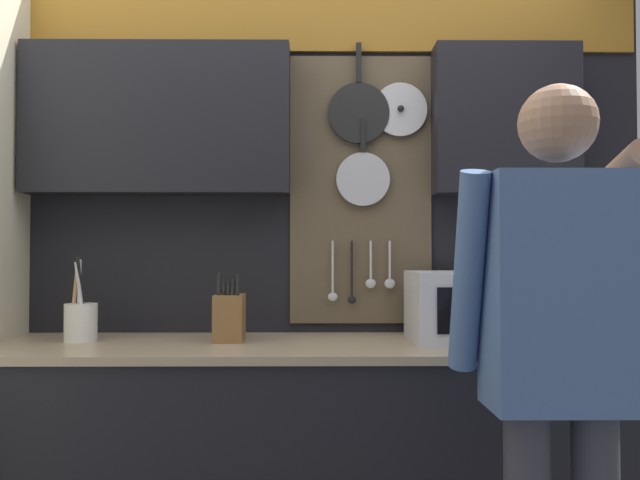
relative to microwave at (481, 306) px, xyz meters
name	(u,v)px	position (x,y,z in m)	size (l,w,h in m)	color
base_cabinet_counter	(300,466)	(-0.69, -0.04, -0.59)	(2.32, 0.66, 0.91)	black
back_wall_unit	(296,198)	(-0.72, 0.26, 0.44)	(2.89, 0.20, 2.46)	black
microwave	(481,306)	(0.00, 0.00, 0.00)	(0.54, 0.39, 0.27)	silver
knife_block	(229,317)	(-0.96, 0.00, -0.04)	(0.11, 0.15, 0.26)	brown
utensil_crock	(81,320)	(-1.53, 0.00, -0.05)	(0.12, 0.12, 0.32)	white
person	(558,340)	(0.01, -0.73, -0.03)	(0.54, 0.65, 1.69)	#383842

